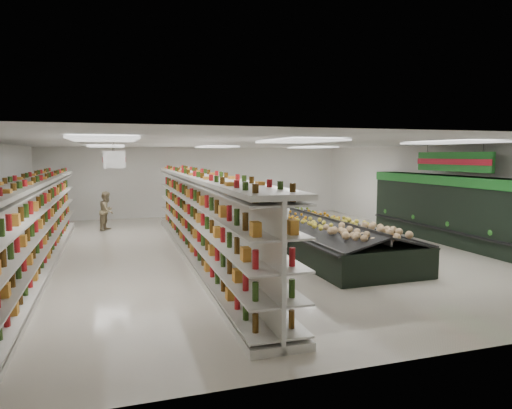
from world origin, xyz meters
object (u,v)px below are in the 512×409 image
object	(u,v)px
soda_endcap	(214,205)
shopper_main	(283,228)
gondola_center	(201,219)
gondola_left	(34,227)
produce_island	(318,235)
shopper_background	(107,211)

from	to	relation	value
soda_endcap	shopper_main	xyz separation A→B (m)	(0.45, -6.65, 0.05)
gondola_center	gondola_left	bearing A→B (deg)	178.94
gondola_center	produce_island	size ratio (longest dim) A/B	1.81
gondola_left	produce_island	world-z (taller)	gondola_left
gondola_left	shopper_background	world-z (taller)	gondola_left
shopper_main	gondola_center	bearing A→B (deg)	-59.92
produce_island	shopper_background	world-z (taller)	shopper_background
produce_island	shopper_main	distance (m)	1.57
gondola_left	produce_island	distance (m)	7.77
soda_endcap	shopper_background	xyz separation A→B (m)	(-4.18, -0.02, -0.10)
gondola_left	shopper_background	bearing A→B (deg)	72.63
soda_endcap	shopper_main	world-z (taller)	shopper_main
produce_island	soda_endcap	xyz separation A→B (m)	(-1.83, 6.01, 0.34)
gondola_left	gondola_center	size ratio (longest dim) A/B	0.97
gondola_center	shopper_main	xyz separation A→B (m)	(2.09, -0.97, -0.18)
gondola_left	soda_endcap	distance (m)	8.09
shopper_background	gondola_left	bearing A→B (deg)	-172.96
produce_island	soda_endcap	size ratio (longest dim) A/B	4.29
produce_island	shopper_main	size ratio (longest dim) A/B	4.18
gondola_left	produce_island	bearing A→B (deg)	-3.52
shopper_main	shopper_background	distance (m)	8.09
shopper_background	shopper_main	bearing A→B (deg)	-120.67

